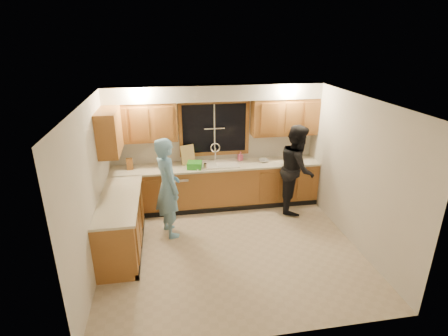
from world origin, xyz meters
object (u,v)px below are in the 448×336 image
object	(u,v)px
stove	(117,242)
woman	(297,169)
knife_block	(130,164)
man	(168,188)
soap_bottle	(240,156)
dish_crate	(195,165)
dishwasher	(176,191)
bowl	(264,161)
sink	(217,167)

from	to	relation	value
stove	woman	bearing A→B (deg)	22.87
stove	knife_block	size ratio (longest dim) A/B	4.03
man	soap_bottle	bearing A→B (deg)	-72.57
dish_crate	soap_bottle	size ratio (longest dim) A/B	1.51
knife_block	dish_crate	xyz separation A→B (m)	(1.25, -0.15, -0.05)
dishwasher	soap_bottle	xyz separation A→B (m)	(1.38, 0.19, 0.60)
soap_bottle	man	bearing A→B (deg)	-143.87
stove	soap_bottle	distance (m)	3.12
bowl	dishwasher	bearing A→B (deg)	-179.46
soap_bottle	bowl	size ratio (longest dim) A/B	0.91
dishwasher	man	distance (m)	1.05
dishwasher	knife_block	size ratio (longest dim) A/B	3.67
dishwasher	man	xyz separation A→B (m)	(-0.15, -0.92, 0.49)
dishwasher	bowl	distance (m)	1.91
man	knife_block	bearing A→B (deg)	17.67
stove	dishwasher	bearing A→B (deg)	62.31
dishwasher	man	world-z (taller)	man
dishwasher	knife_block	bearing A→B (deg)	177.41
man	woman	world-z (taller)	man
man	sink	bearing A→B (deg)	-65.65
man	knife_block	world-z (taller)	man
dish_crate	bowl	bearing A→B (deg)	4.90
dishwasher	woman	distance (m)	2.48
man	woman	size ratio (longest dim) A/B	1.01
sink	man	distance (m)	1.37
sink	soap_bottle	xyz separation A→B (m)	(0.53, 0.18, 0.15)
sink	knife_block	distance (m)	1.72
soap_bottle	bowl	xyz separation A→B (m)	(0.45, -0.18, -0.07)
man	soap_bottle	xyz separation A→B (m)	(1.53, 1.12, 0.11)
sink	soap_bottle	distance (m)	0.57
sink	soap_bottle	size ratio (longest dim) A/B	4.71
soap_bottle	sink	bearing A→B (deg)	-161.20
sink	stove	world-z (taller)	sink
sink	woman	distance (m)	1.61
stove	bowl	bearing A→B (deg)	33.31
dish_crate	soap_bottle	bearing A→B (deg)	16.95
dishwasher	stove	size ratio (longest dim) A/B	0.91
woman	sink	bearing A→B (deg)	94.24
knife_block	woman	bearing A→B (deg)	-13.79
knife_block	soap_bottle	bearing A→B (deg)	-2.24
dish_crate	soap_bottle	world-z (taller)	soap_bottle
stove	bowl	world-z (taller)	bowl
knife_block	sink	bearing A→B (deg)	-7.01
man	bowl	world-z (taller)	man
sink	soap_bottle	world-z (taller)	sink
man	woman	xyz separation A→B (m)	(2.56, 0.53, -0.01)
woman	dish_crate	xyz separation A→B (m)	(-2.01, 0.29, 0.10)
man	knife_block	distance (m)	1.20
woman	bowl	size ratio (longest dim) A/B	8.82
man	stove	bearing A→B (deg)	119.37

